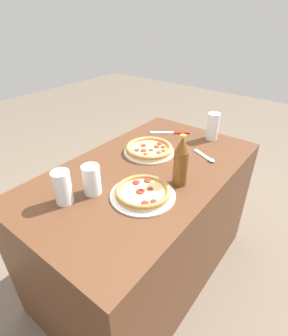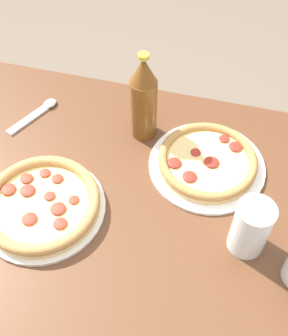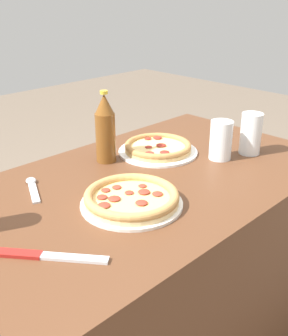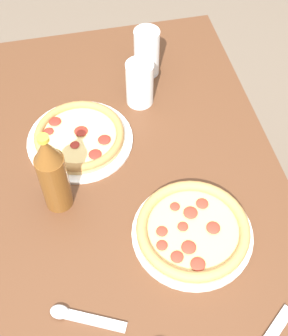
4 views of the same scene
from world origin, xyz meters
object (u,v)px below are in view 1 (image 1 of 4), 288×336
Objects in this scene: pizza_pepperoni at (143,192)px; glass_cola at (213,128)px; glass_lemonade at (92,181)px; beer_bottle at (182,161)px; knife at (172,133)px; spoon at (207,157)px; glass_red_wine at (63,189)px; pizza_salami at (149,149)px.

pizza_pepperoni is 0.67m from glass_cola.
glass_cola reaches higher than glass_lemonade.
pizza_pepperoni is 0.21m from beer_bottle.
beer_bottle reaches higher than glass_lemonade.
knife is 0.34m from spoon.
glass_lemonade is 0.62× the size of knife.
spoon is (0.66, -0.28, -0.06)m from glass_red_wine.
glass_lemonade is at bearing 121.27° from pizza_pepperoni.
pizza_salami is 0.37m from pizza_pepperoni.
glass_cola is 0.51m from beer_bottle.
beer_bottle is (-0.14, -0.27, 0.09)m from pizza_salami.
spoon is at bearing 1.14° from beer_bottle.
spoon is (-0.15, -0.31, 0.00)m from knife.
pizza_salami is 1.00× the size of pizza_pepperoni.
pizza_salami is at bearing 62.39° from beer_bottle.
spoon is (0.27, 0.01, -0.10)m from beer_bottle.
spoon reaches higher than knife.
pizza_salami reaches higher than spoon.
knife is (-0.08, 0.22, -0.06)m from glass_cola.
glass_cola reaches higher than pizza_pepperoni.
pizza_salami reaches higher than knife.
glass_red_wine reaches higher than knife.
beer_bottle is at bearing -143.57° from knife.
glass_lemonade is (-0.11, 0.18, 0.04)m from pizza_pepperoni.
glass_cola reaches higher than spoon.
knife is at bearing 1.70° from glass_red_wine.
glass_red_wine reaches higher than spoon.
spoon is at bearing -116.48° from knife.
pizza_pepperoni is 0.31m from glass_red_wine.
glass_red_wine is at bearing 178.36° from pizza_salami.
beer_bottle is at bearing -117.61° from pizza_salami.
pizza_salami is 0.32m from beer_bottle.
beer_bottle is at bearing -169.74° from glass_cola.
glass_cola is (0.67, 0.02, 0.05)m from pizza_pepperoni.
pizza_pepperoni is 1.74× the size of glass_cola.
glass_lemonade is at bearing -174.59° from knife.
spoon is (0.44, -0.06, -0.01)m from pizza_pepperoni.
glass_lemonade is at bearing 156.37° from spoon.
glass_lemonade is at bearing -21.39° from glass_red_wine.
glass_cola is 0.66× the size of beer_bottle.
pizza_salami is 1.92× the size of glass_red_wine.
knife is at bearing 7.97° from pizza_salami.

